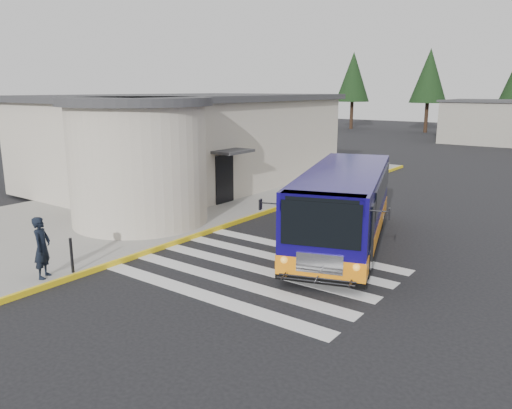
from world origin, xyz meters
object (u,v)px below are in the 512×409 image
Objects in this scene: transit_bus at (343,210)px; bollard at (72,255)px; pedestrian_a at (42,248)px; pedestrian_b at (163,211)px.

bollard is (-4.81, -7.27, -0.59)m from transit_bus.
pedestrian_a reaches higher than bollard.
pedestrian_a is at bearing -3.76° from pedestrian_b.
transit_bus reaches higher than bollard.
transit_bus is 5.52× the size of pedestrian_a.
pedestrian_a is at bearing -113.70° from bollard.
pedestrian_b is at bearing -171.42° from transit_bus.
transit_bus is at bearing -66.01° from pedestrian_a.
pedestrian_b reaches higher than bollard.
pedestrian_b is (-0.58, 5.01, -0.04)m from pedestrian_a.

